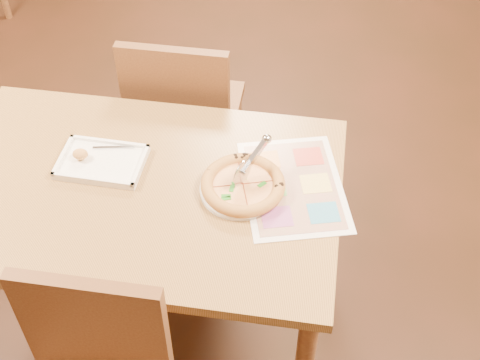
# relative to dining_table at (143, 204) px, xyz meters

# --- Properties ---
(room) EXTENTS (7.00, 7.00, 7.00)m
(room) POSITION_rel_dining_table_xyz_m (0.00, 0.00, 0.72)
(room) COLOR black
(room) RESTS_ON ground
(dining_table) EXTENTS (1.30, 0.85, 0.72)m
(dining_table) POSITION_rel_dining_table_xyz_m (0.00, 0.00, 0.00)
(dining_table) COLOR #A27740
(dining_table) RESTS_ON ground
(chair_far) EXTENTS (0.42, 0.42, 0.47)m
(chair_far) POSITION_rel_dining_table_xyz_m (-0.00, 0.60, -0.07)
(chair_far) COLOR brown
(chair_far) RESTS_ON ground
(plate) EXTENTS (0.32, 0.32, 0.01)m
(plate) POSITION_rel_dining_table_xyz_m (0.32, 0.03, 0.09)
(plate) COLOR white
(plate) RESTS_ON dining_table
(pizza) EXTENTS (0.27, 0.27, 0.04)m
(pizza) POSITION_rel_dining_table_xyz_m (0.33, 0.03, 0.11)
(pizza) COLOR #D38A48
(pizza) RESTS_ON plate
(pizza_cutter) EXTENTS (0.09, 0.16, 0.10)m
(pizza_cutter) POSITION_rel_dining_table_xyz_m (0.35, 0.08, 0.18)
(pizza_cutter) COLOR silver
(pizza_cutter) RESTS_ON pizza
(appetizer_tray) EXTENTS (0.29, 0.20, 0.05)m
(appetizer_tray) POSITION_rel_dining_table_xyz_m (-0.16, 0.08, 0.10)
(appetizer_tray) COLOR white
(appetizer_tray) RESTS_ON dining_table
(menu) EXTENTS (0.42, 0.51, 0.00)m
(menu) POSITION_rel_dining_table_xyz_m (0.49, 0.08, 0.09)
(menu) COLOR white
(menu) RESTS_ON dining_table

